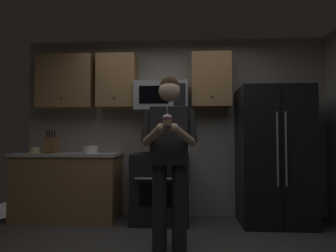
{
  "coord_description": "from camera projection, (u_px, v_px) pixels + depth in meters",
  "views": [
    {
      "loc": [
        0.2,
        -2.84,
        1.12
      ],
      "look_at": [
        0.01,
        0.29,
        1.25
      ],
      "focal_mm": 32.83,
      "sensor_mm": 36.0,
      "label": 1
    }
  ],
  "objects": [
    {
      "name": "cupcake",
      "position": [
        167.0,
        120.0,
        2.79
      ],
      "size": [
        0.09,
        0.09,
        0.17
      ],
      "color": "#A87F56"
    },
    {
      "name": "counter_left",
      "position": [
        68.0,
        186.0,
        4.28
      ],
      "size": [
        1.44,
        0.66,
        0.92
      ],
      "color": "#9E7247",
      "rests_on": "ground"
    },
    {
      "name": "refrigerator",
      "position": [
        273.0,
        155.0,
        4.06
      ],
      "size": [
        0.9,
        0.75,
        1.8
      ],
      "color": "black",
      "rests_on": "ground"
    },
    {
      "name": "bowl_large_white",
      "position": [
        90.0,
        149.0,
        4.23
      ],
      "size": [
        0.22,
        0.22,
        0.1
      ],
      "color": "white",
      "rests_on": "counter_left"
    },
    {
      "name": "wall_back",
      "position": [
        173.0,
        127.0,
        4.59
      ],
      "size": [
        4.4,
        0.1,
        2.6
      ],
      "primitive_type": "cube",
      "color": "gray",
      "rests_on": "ground"
    },
    {
      "name": "knife_block",
      "position": [
        51.0,
        145.0,
        4.26
      ],
      "size": [
        0.16,
        0.15,
        0.32
      ],
      "color": "brown",
      "rests_on": "counter_left"
    },
    {
      "name": "cabinet_row_upper",
      "position": [
        122.0,
        82.0,
        4.45
      ],
      "size": [
        2.78,
        0.36,
        0.76
      ],
      "color": "#9E7247"
    },
    {
      "name": "bowl_small_colored",
      "position": [
        35.0,
        150.0,
        4.31
      ],
      "size": [
        0.18,
        0.18,
        0.08
      ],
      "color": "beige",
      "rests_on": "counter_left"
    },
    {
      "name": "microwave",
      "position": [
        162.0,
        96.0,
        4.35
      ],
      "size": [
        0.74,
        0.41,
        0.4
      ],
      "color": "#9EA0A5"
    },
    {
      "name": "person",
      "position": [
        169.0,
        151.0,
        3.11
      ],
      "size": [
        0.6,
        0.48,
        1.76
      ],
      "color": "#262628",
      "rests_on": "ground"
    },
    {
      "name": "oven_range",
      "position": [
        161.0,
        187.0,
        4.18
      ],
      "size": [
        0.76,
        0.7,
        0.93
      ],
      "color": "black",
      "rests_on": "ground"
    }
  ]
}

